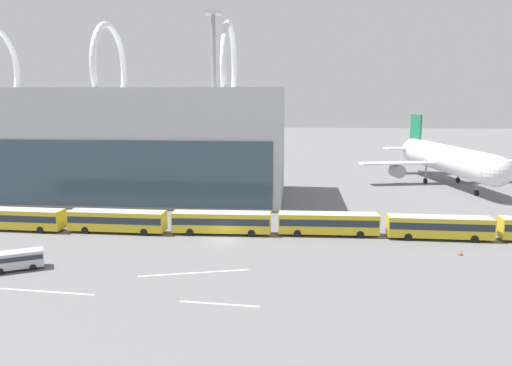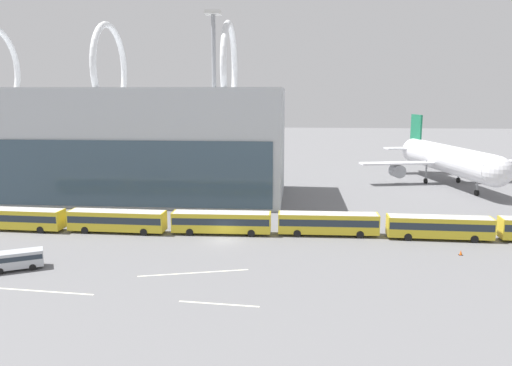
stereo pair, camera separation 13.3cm
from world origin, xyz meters
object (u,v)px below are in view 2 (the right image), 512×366
object	(u,v)px
airliner_at_gate_far	(446,159)
floodlight_mast	(214,91)
shuttle_bus_2	(221,221)
shuttle_bus_4	(439,226)
shuttle_bus_3	(328,222)
service_van_foreground	(16,259)
traffic_cone_0	(461,253)
airliner_at_gate_near	(171,159)
shuttle_bus_0	(17,218)
shuttle_bus_1	(117,220)

from	to	relation	value
airliner_at_gate_far	floodlight_mast	size ratio (longest dim) A/B	1.24
shuttle_bus_2	shuttle_bus_4	size ratio (longest dim) A/B	1.00
shuttle_bus_3	service_van_foreground	bearing A→B (deg)	-155.57
service_van_foreground	traffic_cone_0	size ratio (longest dim) A/B	9.53
airliner_at_gate_near	shuttle_bus_3	xyz separation A→B (m)	(31.20, -38.66, -3.17)
airliner_at_gate_near	service_van_foreground	distance (m)	55.15
airliner_at_gate_far	shuttle_bus_2	distance (m)	58.86
shuttle_bus_4	service_van_foreground	bearing A→B (deg)	-160.67
shuttle_bus_3	service_van_foreground	world-z (taller)	shuttle_bus_3
shuttle_bus_3	shuttle_bus_4	world-z (taller)	same
service_van_foreground	floodlight_mast	world-z (taller)	floodlight_mast
shuttle_bus_2	service_van_foreground	distance (m)	25.62
shuttle_bus_2	traffic_cone_0	xyz separation A→B (m)	(29.69, -6.79, -1.51)
shuttle_bus_0	shuttle_bus_4	size ratio (longest dim) A/B	1.00
shuttle_bus_0	shuttle_bus_4	world-z (taller)	same
shuttle_bus_1	traffic_cone_0	distance (m)	44.63
airliner_at_gate_near	traffic_cone_0	xyz separation A→B (m)	(46.44, -45.95, -4.68)
shuttle_bus_0	shuttle_bus_3	size ratio (longest dim) A/B	1.01
shuttle_bus_1	shuttle_bus_4	size ratio (longest dim) A/B	1.00
floodlight_mast	traffic_cone_0	size ratio (longest dim) A/B	54.02
shuttle_bus_0	floodlight_mast	size ratio (longest dim) A/B	0.42
traffic_cone_0	airliner_at_gate_near	bearing A→B (deg)	135.30
shuttle_bus_1	shuttle_bus_2	xyz separation A→B (m)	(14.45, 0.38, 0.00)
airliner_at_gate_far	shuttle_bus_0	bearing A→B (deg)	-70.64
shuttle_bus_2	airliner_at_gate_far	bearing A→B (deg)	44.15
shuttle_bus_3	floodlight_mast	world-z (taller)	floodlight_mast
airliner_at_gate_near	service_van_foreground	bearing A→B (deg)	3.25
airliner_at_gate_near	traffic_cone_0	distance (m)	65.50
shuttle_bus_4	shuttle_bus_1	bearing A→B (deg)	-178.02
airliner_at_gate_far	shuttle_bus_0	world-z (taller)	airliner_at_gate_far
airliner_at_gate_near	service_van_foreground	world-z (taller)	airliner_at_gate_near
shuttle_bus_2	floodlight_mast	size ratio (longest dim) A/B	0.41
shuttle_bus_0	traffic_cone_0	size ratio (longest dim) A/B	22.51
shuttle_bus_1	service_van_foreground	bearing A→B (deg)	-108.48
shuttle_bus_0	floodlight_mast	xyz separation A→B (m)	(24.90, 20.37, 17.53)
shuttle_bus_3	service_van_foreground	xyz separation A→B (m)	(-34.65, -16.26, -0.57)
floodlight_mast	shuttle_bus_2	bearing A→B (deg)	-78.70
service_van_foreground	shuttle_bus_2	bearing A→B (deg)	-170.01
shuttle_bus_2	floodlight_mast	distance (m)	26.91
airliner_at_gate_near	floodlight_mast	world-z (taller)	floodlight_mast
shuttle_bus_1	shuttle_bus_3	xyz separation A→B (m)	(28.90, 0.89, 0.00)
shuttle_bus_1	airliner_at_gate_near	bearing A→B (deg)	95.36
airliner_at_gate_near	floodlight_mast	distance (m)	27.11
service_van_foreground	traffic_cone_0	bearing A→B (deg)	162.23
shuttle_bus_0	floodlight_mast	bearing A→B (deg)	42.18
service_van_foreground	airliner_at_gate_near	bearing A→B (deg)	-121.55
airliner_at_gate_near	airliner_at_gate_far	size ratio (longest dim) A/B	0.91
service_van_foreground	traffic_cone_0	xyz separation A→B (m)	(49.90, 8.96, -0.94)
shuttle_bus_1	shuttle_bus_3	size ratio (longest dim) A/B	1.00
airliner_at_gate_near	airliner_at_gate_far	distance (m)	58.38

